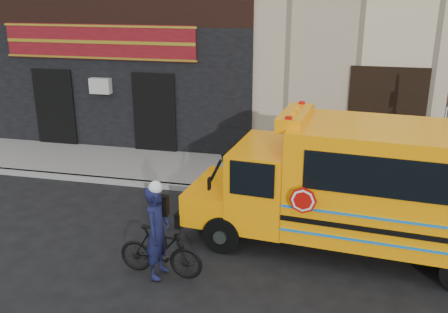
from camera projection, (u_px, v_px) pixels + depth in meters
name	position (u px, v px, depth m)	size (l,w,h in m)	color
ground	(207.00, 239.00, 11.06)	(120.00, 120.00, 0.00)	black
curb	(232.00, 192.00, 13.43)	(40.00, 0.20, 0.15)	gray
sidewalk	(243.00, 173.00, 14.81)	(40.00, 3.00, 0.15)	slate
school_bus	(370.00, 185.00, 10.08)	(7.07, 2.77, 2.92)	black
sign_pole	(444.00, 130.00, 12.21)	(0.11, 0.31, 3.62)	#3E4541
bicycle	(160.00, 251.00, 9.54)	(0.48, 1.69, 1.02)	black
cyclist	(158.00, 234.00, 9.33)	(0.66, 0.44, 1.82)	#111334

